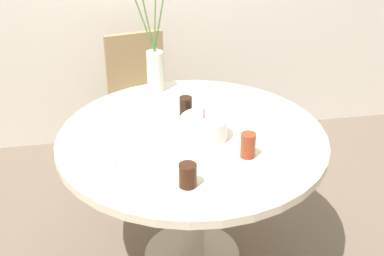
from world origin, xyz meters
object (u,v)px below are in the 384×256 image
object	(u,v)px
drink_glass_0	(186,110)
drink_glass_1	(188,175)
birthday_cake	(204,128)
flower_vase	(153,46)
drink_glass_2	(248,145)
side_plate	(94,163)
chair_far_back	(140,96)

from	to	relation	value
drink_glass_0	drink_glass_1	world-z (taller)	drink_glass_0
birthday_cake	drink_glass_1	distance (m)	0.40
flower_vase	drink_glass_2	xyz separation A→B (m)	(0.33, -0.77, -0.20)
flower_vase	drink_glass_1	world-z (taller)	flower_vase
drink_glass_0	drink_glass_1	bearing A→B (deg)	-98.72
drink_glass_0	side_plate	bearing A→B (deg)	-145.89
flower_vase	side_plate	bearing A→B (deg)	-115.90
chair_far_back	flower_vase	world-z (taller)	flower_vase
side_plate	chair_far_back	bearing A→B (deg)	75.79
flower_vase	birthday_cake	bearing A→B (deg)	-73.58
flower_vase	chair_far_back	bearing A→B (deg)	95.92
flower_vase	side_plate	size ratio (longest dim) A/B	4.01
drink_glass_1	drink_glass_0	bearing A→B (deg)	81.28
drink_glass_1	flower_vase	bearing A→B (deg)	91.72
drink_glass_1	drink_glass_2	bearing A→B (deg)	30.21
chair_far_back	drink_glass_0	xyz separation A→B (m)	(0.16, -0.86, 0.32)
birthday_cake	flower_vase	size ratio (longest dim) A/B	0.28
side_plate	birthday_cake	bearing A→B (deg)	15.01
chair_far_back	side_plate	bearing A→B (deg)	-113.57
chair_far_back	drink_glass_2	distance (m)	1.32
drink_glass_2	drink_glass_0	bearing A→B (deg)	120.41
drink_glass_2	flower_vase	bearing A→B (deg)	113.09
chair_far_back	side_plate	world-z (taller)	chair_far_back
birthday_cake	flower_vase	bearing A→B (deg)	106.42
drink_glass_2	side_plate	bearing A→B (deg)	174.92
birthday_cake	flower_vase	distance (m)	0.63
side_plate	drink_glass_1	world-z (taller)	drink_glass_1
drink_glass_1	drink_glass_2	world-z (taller)	drink_glass_2
side_plate	drink_glass_1	xyz separation A→B (m)	(0.37, -0.23, 0.05)
drink_glass_1	drink_glass_2	xyz separation A→B (m)	(0.30, 0.17, 0.01)
side_plate	drink_glass_1	distance (m)	0.44
chair_far_back	drink_glass_1	world-z (taller)	chair_far_back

